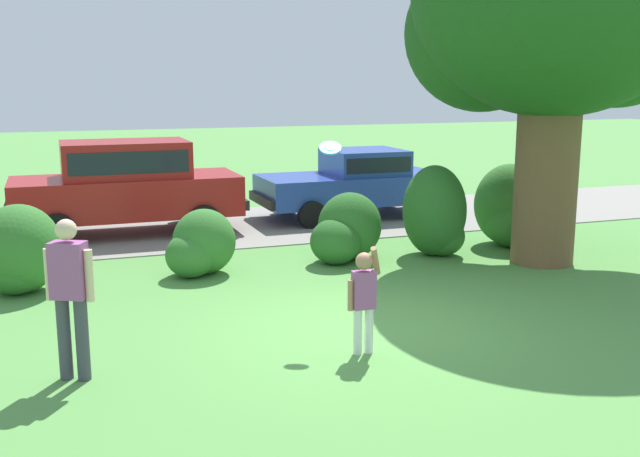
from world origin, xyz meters
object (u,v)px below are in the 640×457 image
at_px(frisbee, 330,148).
at_px(parked_suv, 126,183).
at_px(adult_onlooker, 70,290).
at_px(oak_tree_large, 553,9).
at_px(parked_sedan, 355,181).
at_px(child_thrower, 364,294).

bearing_deg(frisbee, parked_suv, 105.66).
xyz_separation_m(parked_suv, adult_onlooker, (-1.29, -7.59, -0.09)).
bearing_deg(parked_suv, oak_tree_large, -35.26).
height_order(parked_sedan, parked_suv, parked_suv).
xyz_separation_m(child_thrower, adult_onlooker, (-3.19, 0.33, 0.27)).
bearing_deg(parked_suv, child_thrower, -76.53).
relative_size(parked_suv, adult_onlooker, 2.71).
relative_size(child_thrower, adult_onlooker, 0.74).
bearing_deg(parked_sedan, parked_suv, -177.20).
bearing_deg(child_thrower, parked_suv, 103.47).
height_order(oak_tree_large, parked_suv, oak_tree_large).
height_order(oak_tree_large, child_thrower, oak_tree_large).
bearing_deg(adult_onlooker, parked_suv, 80.34).
relative_size(oak_tree_large, parked_suv, 1.40).
xyz_separation_m(parked_sedan, adult_onlooker, (-6.44, -7.85, 0.13)).
distance_m(oak_tree_large, parked_sedan, 6.20).
xyz_separation_m(oak_tree_large, parked_sedan, (-1.49, 4.94, -3.44)).
bearing_deg(adult_onlooker, frisbee, 14.18).
height_order(parked_sedan, child_thrower, parked_sedan).
distance_m(parked_suv, frisbee, 7.15).
bearing_deg(parked_sedan, child_thrower, -111.66).
xyz_separation_m(parked_suv, child_thrower, (1.90, -7.92, -0.36)).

